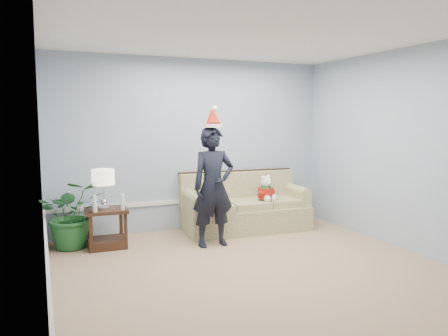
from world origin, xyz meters
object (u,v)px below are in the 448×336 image
at_px(houseplant, 72,214).
at_px(teddy_bear, 266,191).
at_px(side_table, 107,232).
at_px(sofa, 244,209).
at_px(man, 213,187).
at_px(table_lamp, 103,179).

bearing_deg(houseplant, teddy_bear, -4.34).
distance_m(side_table, teddy_bear, 2.48).
bearing_deg(side_table, teddy_bear, -0.99).
xyz_separation_m(sofa, man, (-0.79, -0.64, 0.50)).
xyz_separation_m(side_table, man, (1.38, -0.48, 0.62)).
height_order(side_table, man, man).
bearing_deg(side_table, man, -19.22).
height_order(sofa, man, man).
xyz_separation_m(sofa, side_table, (-2.17, -0.16, -0.11)).
distance_m(side_table, table_lamp, 0.75).
bearing_deg(sofa, table_lamp, -171.85).
bearing_deg(houseplant, sofa, -0.34).
bearing_deg(teddy_bear, houseplant, 158.95).
xyz_separation_m(houseplant, man, (1.81, -0.66, 0.35)).
height_order(houseplant, man, man).
distance_m(sofa, houseplant, 2.60).
xyz_separation_m(table_lamp, houseplant, (-0.40, 0.19, -0.48)).
height_order(sofa, table_lamp, table_lamp).
relative_size(side_table, table_lamp, 1.06).
relative_size(side_table, man, 0.35).
distance_m(sofa, man, 1.13).
bearing_deg(side_table, houseplant, 157.49).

